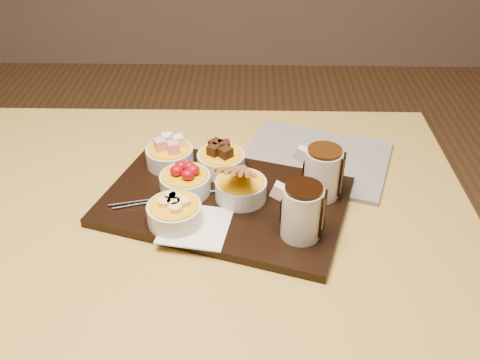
{
  "coord_description": "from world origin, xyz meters",
  "views": [
    {
      "loc": [
        0.16,
        -0.84,
        1.39
      ],
      "look_at": [
        0.14,
        -0.0,
        0.81
      ],
      "focal_mm": 40.0,
      "sensor_mm": 36.0,
      "label": 1
    }
  ],
  "objects_px": {
    "dining_table": "(171,241)",
    "pitcher_dark_chocolate": "(302,213)",
    "bowl_strawberries": "(185,183)",
    "serving_board": "(225,201)",
    "pitcher_milk_chocolate": "(323,174)",
    "newspaper": "(315,159)"
  },
  "relations": [
    {
      "from": "dining_table",
      "to": "bowl_strawberries",
      "type": "height_order",
      "value": "bowl_strawberries"
    },
    {
      "from": "dining_table",
      "to": "serving_board",
      "type": "relative_size",
      "value": 2.61
    },
    {
      "from": "serving_board",
      "to": "pitcher_dark_chocolate",
      "type": "distance_m",
      "value": 0.18
    },
    {
      "from": "dining_table",
      "to": "bowl_strawberries",
      "type": "xyz_separation_m",
      "value": [
        0.04,
        0.02,
        0.14
      ]
    },
    {
      "from": "bowl_strawberries",
      "to": "pitcher_milk_chocolate",
      "type": "relative_size",
      "value": 1.02
    },
    {
      "from": "serving_board",
      "to": "pitcher_milk_chocolate",
      "type": "xyz_separation_m",
      "value": [
        0.19,
        0.01,
        0.06
      ]
    },
    {
      "from": "dining_table",
      "to": "newspaper",
      "type": "xyz_separation_m",
      "value": [
        0.31,
        0.16,
        0.1
      ]
    },
    {
      "from": "pitcher_dark_chocolate",
      "to": "pitcher_milk_chocolate",
      "type": "distance_m",
      "value": 0.13
    },
    {
      "from": "serving_board",
      "to": "pitcher_milk_chocolate",
      "type": "bearing_deg",
      "value": 21.8
    },
    {
      "from": "dining_table",
      "to": "pitcher_dark_chocolate",
      "type": "relative_size",
      "value": 12.29
    },
    {
      "from": "pitcher_dark_chocolate",
      "to": "pitcher_milk_chocolate",
      "type": "xyz_separation_m",
      "value": [
        0.05,
        0.12,
        0.0
      ]
    },
    {
      "from": "dining_table",
      "to": "pitcher_dark_chocolate",
      "type": "xyz_separation_m",
      "value": [
        0.25,
        -0.11,
        0.17
      ]
    },
    {
      "from": "dining_table",
      "to": "serving_board",
      "type": "height_order",
      "value": "serving_board"
    },
    {
      "from": "pitcher_milk_chocolate",
      "to": "bowl_strawberries",
      "type": "bearing_deg",
      "value": -163.61
    },
    {
      "from": "newspaper",
      "to": "dining_table",
      "type": "bearing_deg",
      "value": -133.33
    },
    {
      "from": "bowl_strawberries",
      "to": "serving_board",
      "type": "bearing_deg",
      "value": -13.72
    },
    {
      "from": "pitcher_milk_chocolate",
      "to": "serving_board",
      "type": "bearing_deg",
      "value": -158.2
    },
    {
      "from": "serving_board",
      "to": "pitcher_dark_chocolate",
      "type": "height_order",
      "value": "pitcher_dark_chocolate"
    },
    {
      "from": "serving_board",
      "to": "dining_table",
      "type": "bearing_deg",
      "value": -163.4
    },
    {
      "from": "serving_board",
      "to": "pitcher_milk_chocolate",
      "type": "distance_m",
      "value": 0.2
    },
    {
      "from": "dining_table",
      "to": "pitcher_dark_chocolate",
      "type": "height_order",
      "value": "pitcher_dark_chocolate"
    },
    {
      "from": "pitcher_milk_chocolate",
      "to": "newspaper",
      "type": "xyz_separation_m",
      "value": [
        0.0,
        0.15,
        -0.06
      ]
    }
  ]
}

